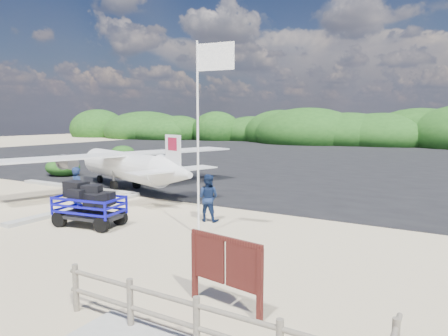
# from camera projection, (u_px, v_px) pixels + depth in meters

# --- Properties ---
(ground) EXTENTS (160.00, 160.00, 0.00)m
(ground) POSITION_uv_depth(u_px,v_px,m) (135.00, 232.00, 14.08)
(ground) COLOR beige
(asphalt_apron) EXTENTS (90.00, 50.00, 0.04)m
(asphalt_apron) POSITION_uv_depth(u_px,v_px,m) (343.00, 159.00, 39.85)
(asphalt_apron) COLOR #B2B2B2
(asphalt_apron) RESTS_ON ground
(lagoon) EXTENTS (9.00, 7.00, 0.40)m
(lagoon) POSITION_uv_depth(u_px,v_px,m) (19.00, 199.00, 19.84)
(lagoon) COLOR #B2B2B2
(lagoon) RESTS_ON ground
(vegetation_band) EXTENTS (124.00, 8.00, 4.40)m
(vegetation_band) POSITION_uv_depth(u_px,v_px,m) (382.00, 145.00, 61.33)
(vegetation_band) COLOR #B2B2B2
(vegetation_band) RESTS_ON ground
(baggage_cart) EXTENTS (2.87, 1.90, 1.34)m
(baggage_cart) POSITION_uv_depth(u_px,v_px,m) (90.00, 226.00, 14.84)
(baggage_cart) COLOR #0E0CC2
(baggage_cart) RESTS_ON ground
(flagpole) EXTENTS (1.35, 0.70, 6.47)m
(flagpole) POSITION_uv_depth(u_px,v_px,m) (199.00, 235.00, 13.64)
(flagpole) COLOR white
(flagpole) RESTS_ON ground
(signboard) EXTENTS (1.95, 0.47, 1.60)m
(signboard) POSITION_uv_depth(u_px,v_px,m) (225.00, 309.00, 8.35)
(signboard) COLOR #4C1A15
(signboard) RESTS_ON ground
(crew_a) EXTENTS (0.79, 0.60, 1.93)m
(crew_a) POSITION_uv_depth(u_px,v_px,m) (78.00, 189.00, 17.12)
(crew_a) COLOR #132248
(crew_a) RESTS_ON ground
(crew_b) EXTENTS (1.00, 0.84, 1.85)m
(crew_b) POSITION_uv_depth(u_px,v_px,m) (208.00, 198.00, 15.47)
(crew_b) COLOR #132248
(crew_b) RESTS_ON ground
(aircraft_small) EXTENTS (9.52, 9.52, 2.44)m
(aircraft_small) POSITION_uv_depth(u_px,v_px,m) (287.00, 150.00, 50.47)
(aircraft_small) COLOR #B2B2B2
(aircraft_small) RESTS_ON ground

